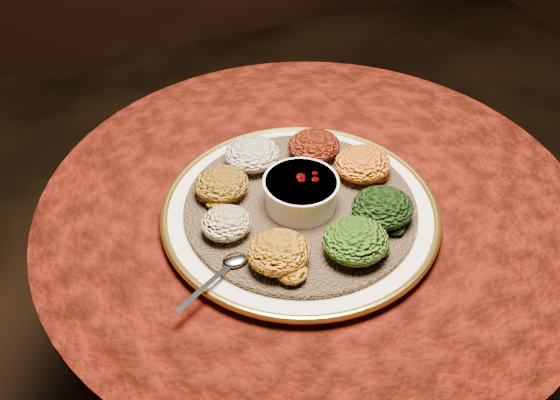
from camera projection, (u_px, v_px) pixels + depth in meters
name	position (u px, v px, depth m)	size (l,w,h in m)	color
table	(309.00, 269.00, 1.21)	(0.96, 0.96, 0.73)	black
platter	(300.00, 211.00, 1.05)	(0.54, 0.54, 0.02)	white
injera	(300.00, 207.00, 1.05)	(0.39, 0.39, 0.01)	brown
stew_bowl	(301.00, 191.00, 1.02)	(0.12, 0.12, 0.05)	white
spoon	(230.00, 264.00, 0.94)	(0.13, 0.08, 0.01)	silver
portion_ayib	(252.00, 154.00, 1.10)	(0.10, 0.09, 0.05)	beige
portion_kitfo	(314.00, 146.00, 1.12)	(0.09, 0.09, 0.05)	black
portion_tikil	(363.00, 164.00, 1.08)	(0.10, 0.09, 0.05)	#C46710
portion_gomen	(383.00, 208.00, 1.00)	(0.10, 0.10, 0.05)	black
portion_mixveg	(355.00, 241.00, 0.95)	(0.10, 0.10, 0.05)	#943B09
portion_kik	(278.00, 252.00, 0.93)	(0.10, 0.09, 0.05)	#C07611
portion_timatim	(226.00, 223.00, 0.98)	(0.08, 0.08, 0.04)	maroon
portion_shiro	(222.00, 184.00, 1.05)	(0.09, 0.09, 0.04)	#855710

